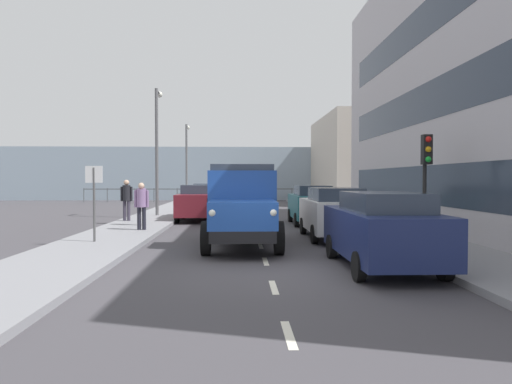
{
  "coord_description": "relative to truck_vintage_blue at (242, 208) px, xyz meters",
  "views": [
    {
      "loc": [
        0.64,
        10.04,
        2.02
      ],
      "look_at": [
        0.01,
        -7.08,
        1.53
      ],
      "focal_mm": 32.56,
      "sensor_mm": 36.0,
      "label": 1
    }
  ],
  "objects": [
    {
      "name": "lamp_post_far",
      "position": [
        4.19,
        -23.11,
        2.64
      ],
      "size": [
        0.32,
        1.14,
        6.12
      ],
      "color": "#59595B",
      "rests_on": "sidewalk_right"
    },
    {
      "name": "car_teal_kerbside_2",
      "position": [
        -3.11,
        -6.83,
        -0.29
      ],
      "size": [
        1.78,
        3.89,
        1.72
      ],
      "color": "#1E6670",
      "rests_on": "ground_plane"
    },
    {
      "name": "car_grey_oppositeside_1",
      "position": [
        2.01,
        -14.74,
        -0.28
      ],
      "size": [
        1.97,
        4.34,
        1.72
      ],
      "color": "slate",
      "rests_on": "ground_plane"
    },
    {
      "name": "road_centreline_markings",
      "position": [
        -0.55,
        -5.68,
        -1.17
      ],
      "size": [
        0.12,
        37.72,
        0.01
      ],
      "color": "silver",
      "rests_on": "ground_plane"
    },
    {
      "name": "pedestrian_strolling",
      "position": [
        3.66,
        -3.55,
        -0.02
      ],
      "size": [
        0.53,
        0.34,
        1.71
      ],
      "color": "black",
      "rests_on": "sidewalk_right"
    },
    {
      "name": "ground_plane",
      "position": [
        -0.55,
        -6.53,
        -1.18
      ],
      "size": [
        80.0,
        80.0,
        0.0
      ],
      "primitive_type": "plane",
      "color": "#423F44"
    },
    {
      "name": "car_maroon_oppositeside_0",
      "position": [
        2.01,
        -8.8,
        -0.28
      ],
      "size": [
        1.98,
        4.01,
        1.72
      ],
      "color": "maroon",
      "rests_on": "ground_plane"
    },
    {
      "name": "car_navy_kerbside_near",
      "position": [
        -3.11,
        3.25,
        -0.28
      ],
      "size": [
        1.89,
        4.34,
        1.72
      ],
      "color": "navy",
      "rests_on": "ground_plane"
    },
    {
      "name": "sidewalk_right",
      "position": [
        4.27,
        -6.53,
        -1.1
      ],
      "size": [
        2.63,
        41.89,
        0.15
      ],
      "primitive_type": "cube",
      "color": "gray",
      "rests_on": "ground_plane"
    },
    {
      "name": "building_far_block",
      "position": [
        -9.82,
        -24.23,
        2.34
      ],
      "size": [
        6.26,
        11.72,
        7.03
      ],
      "color": "beige",
      "rests_on": "ground_plane"
    },
    {
      "name": "seawall_railing",
      "position": [
        -0.55,
        -26.87,
        -0.26
      ],
      "size": [
        28.08,
        0.08,
        1.2
      ],
      "color": "#4C5156",
      "rests_on": "ground_plane"
    },
    {
      "name": "lamp_post_promenade",
      "position": [
        4.29,
        -10.5,
        2.83
      ],
      "size": [
        0.32,
        1.14,
        6.47
      ],
      "color": "#59595B",
      "rests_on": "sidewalk_right"
    },
    {
      "name": "traffic_light_near",
      "position": [
        -5.58,
        -0.35,
        1.29
      ],
      "size": [
        0.28,
        0.41,
        3.2
      ],
      "color": "black",
      "rests_on": "sidewalk_left"
    },
    {
      "name": "sea_horizon",
      "position": [
        -0.55,
        -30.47,
        1.32
      ],
      "size": [
        80.0,
        0.8,
        5.0
      ],
      "primitive_type": "cube",
      "color": "#8C9EAD",
      "rests_on": "ground_plane"
    },
    {
      "name": "sidewalk_left",
      "position": [
        -5.38,
        -6.53,
        -1.1
      ],
      "size": [
        2.63,
        41.89,
        0.15
      ],
      "primitive_type": "cube",
      "color": "gray",
      "rests_on": "ground_plane"
    },
    {
      "name": "truck_vintage_blue",
      "position": [
        0.0,
        0.0,
        0.0
      ],
      "size": [
        2.17,
        5.64,
        2.43
      ],
      "color": "black",
      "rests_on": "ground_plane"
    },
    {
      "name": "pedestrian_near_railing",
      "position": [
        4.02,
        -5.27,
        -0.02
      ],
      "size": [
        0.53,
        0.34,
        1.71
      ],
      "color": "#4C473D",
      "rests_on": "sidewalk_right"
    },
    {
      "name": "pedestrian_with_bag",
      "position": [
        5.08,
        -7.23,
        0.05
      ],
      "size": [
        0.53,
        0.34,
        1.82
      ],
      "color": "#383342",
      "rests_on": "sidewalk_right"
    },
    {
      "name": "car_white_kerbside_1",
      "position": [
        -3.11,
        -1.96,
        -0.28
      ],
      "size": [
        1.91,
        4.07,
        1.72
      ],
      "color": "white",
      "rests_on": "ground_plane"
    },
    {
      "name": "street_sign",
      "position": [
        4.4,
        -0.42,
        0.5
      ],
      "size": [
        0.5,
        0.07,
        2.25
      ],
      "color": "#4C4C4C",
      "rests_on": "sidewalk_right"
    }
  ]
}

